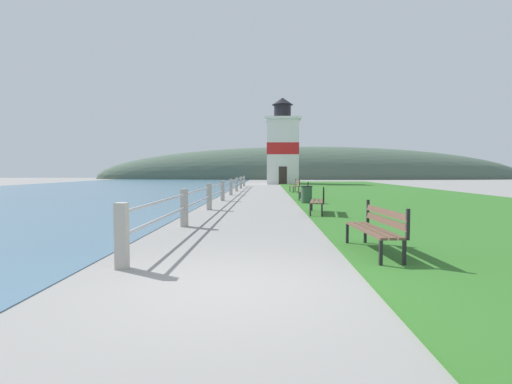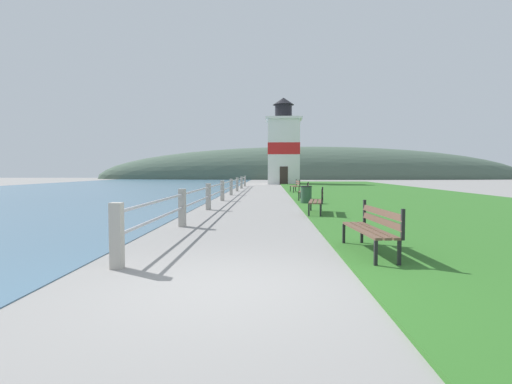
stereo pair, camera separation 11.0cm
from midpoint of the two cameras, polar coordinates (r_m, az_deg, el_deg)
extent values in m
plane|color=gray|center=(5.34, -4.47, -13.57)|extent=(160.00, 160.00, 0.00)
cube|color=#2D6623|center=(26.09, 17.89, -0.38)|extent=(12.00, 59.73, 0.06)
cube|color=#476B84|center=(29.15, -29.18, -0.32)|extent=(24.00, 95.56, 0.01)
cube|color=#A8A399|center=(6.60, -19.09, -5.93)|extent=(0.18, 0.18, 1.03)
cube|color=#A8A399|center=(11.08, -10.49, -2.23)|extent=(0.18, 0.18, 1.03)
cube|color=#A8A399|center=(15.68, -6.90, -0.66)|extent=(0.18, 0.18, 1.03)
cube|color=#A8A399|center=(20.33, -4.95, 0.19)|extent=(0.18, 0.18, 1.03)
cube|color=#A8A399|center=(24.99, -3.72, 0.73)|extent=(0.18, 0.18, 1.03)
cube|color=#A8A399|center=(29.66, -2.88, 1.10)|extent=(0.18, 0.18, 1.03)
cube|color=#A8A399|center=(34.34, -2.27, 1.37)|extent=(0.18, 0.18, 1.03)
cube|color=#A8A399|center=(39.02, -1.81, 1.57)|extent=(0.18, 0.18, 1.03)
cylinder|color=#B2B2B7|center=(22.64, -4.28, 1.41)|extent=(0.06, 32.85, 0.06)
cylinder|color=#B2B2B7|center=(22.66, -4.27, 0.49)|extent=(0.06, 32.85, 0.06)
cube|color=brown|center=(7.41, 14.76, -5.25)|extent=(0.25, 1.97, 0.04)
cube|color=brown|center=(7.45, 15.84, -5.22)|extent=(0.25, 1.97, 0.04)
cube|color=brown|center=(7.50, 16.91, -5.19)|extent=(0.25, 1.97, 0.04)
cube|color=brown|center=(7.49, 17.58, -2.76)|extent=(0.19, 1.97, 0.11)
cube|color=brown|center=(7.51, 17.56, -3.96)|extent=(0.19, 1.97, 0.11)
cube|color=black|center=(6.54, 16.92, -8.57)|extent=(0.05, 0.05, 0.45)
cube|color=black|center=(8.35, 12.53, -6.00)|extent=(0.05, 0.05, 0.45)
cube|color=black|center=(6.67, 19.96, -8.39)|extent=(0.05, 0.05, 0.45)
cube|color=black|center=(8.45, 14.96, -5.92)|extent=(0.05, 0.05, 0.45)
cube|color=black|center=(6.61, 20.42, -4.37)|extent=(0.05, 0.05, 0.49)
cube|color=black|center=(8.40, 15.33, -2.74)|extent=(0.05, 0.05, 0.49)
cube|color=brown|center=(13.90, 7.83, -1.34)|extent=(0.37, 1.83, 0.04)
cube|color=brown|center=(13.89, 8.43, -1.34)|extent=(0.37, 1.83, 0.04)
cube|color=brown|center=(13.89, 9.04, -1.35)|extent=(0.37, 1.83, 0.04)
cube|color=brown|center=(13.87, 9.41, -0.04)|extent=(0.31, 1.82, 0.11)
cube|color=brown|center=(13.88, 9.40, -0.69)|extent=(0.31, 1.82, 0.11)
cube|color=black|center=(13.03, 7.53, -2.71)|extent=(0.06, 0.06, 0.45)
cube|color=black|center=(14.81, 7.78, -2.02)|extent=(0.06, 0.06, 0.45)
cube|color=black|center=(13.02, 9.16, -2.72)|extent=(0.06, 0.06, 0.45)
cube|color=black|center=(14.80, 9.21, -2.03)|extent=(0.06, 0.06, 0.45)
cube|color=black|center=(12.98, 9.39, -0.66)|extent=(0.06, 0.06, 0.49)
cube|color=black|center=(14.76, 9.42, -0.22)|extent=(0.06, 0.06, 0.49)
cube|color=brown|center=(20.46, 6.23, 0.08)|extent=(0.31, 1.65, 0.04)
cube|color=brown|center=(20.45, 6.64, 0.07)|extent=(0.31, 1.65, 0.04)
cube|color=brown|center=(20.45, 7.05, 0.07)|extent=(0.31, 1.65, 0.04)
cube|color=brown|center=(20.43, 7.30, 0.96)|extent=(0.25, 1.64, 0.11)
cube|color=brown|center=(20.44, 7.30, 0.51)|extent=(0.25, 1.64, 0.11)
cube|color=black|center=(19.68, 6.02, -0.76)|extent=(0.06, 0.06, 0.45)
cube|color=black|center=(21.27, 6.21, -0.47)|extent=(0.06, 0.06, 0.45)
cube|color=black|center=(19.67, 7.10, -0.77)|extent=(0.06, 0.06, 0.45)
cube|color=black|center=(21.26, 7.21, -0.48)|extent=(0.06, 0.06, 0.45)
cube|color=black|center=(19.64, 7.25, 0.60)|extent=(0.06, 0.06, 0.49)
cube|color=black|center=(21.24, 7.35, 0.78)|extent=(0.06, 0.06, 0.49)
cube|color=brown|center=(27.54, 5.07, 0.84)|extent=(0.24, 1.77, 0.04)
cube|color=brown|center=(27.56, 5.37, 0.84)|extent=(0.24, 1.77, 0.04)
cube|color=brown|center=(27.58, 5.67, 0.84)|extent=(0.24, 1.77, 0.04)
cube|color=brown|center=(27.59, 5.85, 1.50)|extent=(0.18, 1.76, 0.11)
cube|color=brown|center=(27.59, 5.85, 1.18)|extent=(0.18, 1.76, 0.11)
cube|color=black|center=(26.70, 5.22, 0.25)|extent=(0.05, 0.05, 0.45)
cube|color=black|center=(28.40, 4.76, 0.42)|extent=(0.05, 0.05, 0.45)
cube|color=black|center=(26.75, 6.01, 0.25)|extent=(0.05, 0.05, 0.45)
cube|color=black|center=(28.45, 5.50, 0.42)|extent=(0.05, 0.05, 0.45)
cube|color=black|center=(26.74, 6.12, 1.26)|extent=(0.05, 0.05, 0.49)
cube|color=black|center=(28.44, 5.60, 1.36)|extent=(0.05, 0.05, 0.49)
cube|color=white|center=(46.37, 3.71, 5.68)|extent=(3.56, 3.56, 7.31)
cube|color=red|center=(46.38, 3.71, 6.13)|extent=(3.60, 3.60, 1.32)
cube|color=white|center=(46.69, 3.73, 10.32)|extent=(4.09, 4.09, 0.25)
cylinder|color=black|center=(46.81, 3.73, 11.39)|extent=(1.96, 1.96, 1.52)
cone|color=black|center=(47.00, 3.74, 12.81)|extent=(2.45, 2.45, 0.83)
cube|color=#332823|center=(44.52, 3.79, 2.37)|extent=(0.90, 0.06, 2.00)
cylinder|color=#2D5138|center=(18.28, 7.06, -0.50)|extent=(0.50, 0.50, 0.80)
cylinder|color=black|center=(18.26, 7.07, 0.81)|extent=(0.54, 0.54, 0.04)
ellipsoid|color=#475B4C|center=(75.30, 7.28, 1.87)|extent=(80.00, 16.00, 12.00)
camera|label=1|loc=(0.06, -90.14, -0.01)|focal=28.00mm
camera|label=2|loc=(0.06, 89.86, 0.01)|focal=28.00mm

